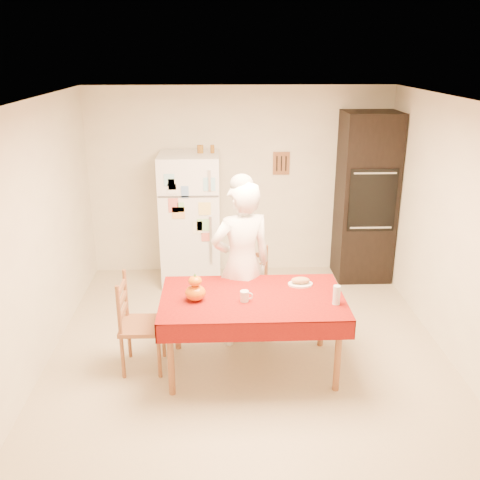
{
  "coord_description": "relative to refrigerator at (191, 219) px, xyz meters",
  "views": [
    {
      "loc": [
        -0.27,
        -4.72,
        2.93
      ],
      "look_at": [
        -0.08,
        0.2,
        1.16
      ],
      "focal_mm": 40.0,
      "sensor_mm": 36.0,
      "label": 1
    }
  ],
  "objects": [
    {
      "name": "coffee_mug",
      "position": [
        0.59,
        -2.22,
        -0.04
      ],
      "size": [
        0.08,
        0.08,
        0.1
      ],
      "primitive_type": "cylinder",
      "color": "silver",
      "rests_on": "dining_table"
    },
    {
      "name": "pumpkin_lower",
      "position": [
        0.15,
        -2.17,
        -0.02
      ],
      "size": [
        0.19,
        0.19,
        0.14
      ],
      "primitive_type": "ellipsoid",
      "color": "#D04604",
      "rests_on": "dining_table"
    },
    {
      "name": "refrigerator",
      "position": [
        0.0,
        0.0,
        0.0
      ],
      "size": [
        0.75,
        0.74,
        1.7
      ],
      "color": "white",
      "rests_on": "floor"
    },
    {
      "name": "bread_loaf",
      "position": [
        1.15,
        -1.89,
        -0.04
      ],
      "size": [
        0.18,
        0.1,
        0.06
      ],
      "primitive_type": "ellipsoid",
      "color": "#A47450",
      "rests_on": "bread_plate"
    },
    {
      "name": "bread_plate",
      "position": [
        1.15,
        -1.89,
        -0.08
      ],
      "size": [
        0.24,
        0.24,
        0.02
      ],
      "primitive_type": "cylinder",
      "color": "white",
      "rests_on": "dining_table"
    },
    {
      "name": "dining_table",
      "position": [
        0.67,
        -2.13,
        -0.16
      ],
      "size": [
        1.7,
        1.0,
        0.76
      ],
      "color": "brown",
      "rests_on": "floor"
    },
    {
      "name": "room_shell",
      "position": [
        0.65,
        -1.88,
        0.77
      ],
      "size": [
        4.02,
        4.52,
        2.51
      ],
      "color": "#EDE5C7",
      "rests_on": "ground"
    },
    {
      "name": "chair_far",
      "position": [
        0.69,
        -1.37,
        -0.34
      ],
      "size": [
        0.44,
        0.42,
        0.95
      ],
      "rotation": [
        0.0,
        0.0,
        -0.04
      ],
      "color": "brown",
      "rests_on": "floor"
    },
    {
      "name": "spice_jar_mid",
      "position": [
        0.16,
        0.05,
        0.9
      ],
      "size": [
        0.05,
        0.05,
        0.1
      ],
      "primitive_type": "cylinder",
      "color": "#8E6019",
      "rests_on": "refrigerator"
    },
    {
      "name": "chair_left",
      "position": [
        -0.44,
        -2.07,
        -0.34
      ],
      "size": [
        0.41,
        0.43,
        0.95
      ],
      "rotation": [
        0.0,
        0.0,
        1.56
      ],
      "color": "brown",
      "rests_on": "floor"
    },
    {
      "name": "spice_jar_right",
      "position": [
        0.3,
        0.05,
        0.9
      ],
      "size": [
        0.05,
        0.05,
        0.1
      ],
      "primitive_type": "cylinder",
      "color": "brown",
      "rests_on": "refrigerator"
    },
    {
      "name": "spice_jar_left",
      "position": [
        0.13,
        0.05,
        0.9
      ],
      "size": [
        0.05,
        0.05,
        0.1
      ],
      "primitive_type": "cylinder",
      "color": "brown",
      "rests_on": "refrigerator"
    },
    {
      "name": "seated_woman",
      "position": [
        0.59,
        -1.62,
        0.02
      ],
      "size": [
        0.73,
        0.59,
        1.75
      ],
      "primitive_type": "imported",
      "rotation": [
        0.0,
        0.0,
        3.44
      ],
      "color": "white",
      "rests_on": "floor"
    },
    {
      "name": "floor",
      "position": [
        0.65,
        -1.88,
        -0.85
      ],
      "size": [
        4.5,
        4.5,
        0.0
      ],
      "primitive_type": "plane",
      "color": "#C6B48F",
      "rests_on": "ground"
    },
    {
      "name": "wine_glass",
      "position": [
        1.41,
        -2.31,
        -0.0
      ],
      "size": [
        0.07,
        0.07,
        0.18
      ],
      "primitive_type": "cylinder",
      "color": "silver",
      "rests_on": "dining_table"
    },
    {
      "name": "oven_cabinet",
      "position": [
        2.28,
        0.05,
        0.25
      ],
      "size": [
        0.7,
        0.62,
        2.2
      ],
      "color": "black",
      "rests_on": "floor"
    },
    {
      "name": "pumpkin_upper",
      "position": [
        0.15,
        -2.17,
        0.1
      ],
      "size": [
        0.12,
        0.12,
        0.09
      ],
      "primitive_type": "ellipsoid",
      "color": "#CE4604",
      "rests_on": "pumpkin_lower"
    }
  ]
}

